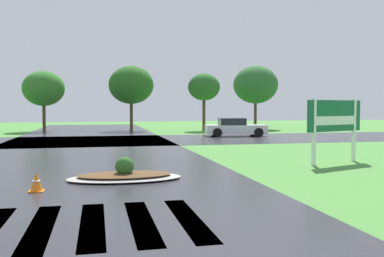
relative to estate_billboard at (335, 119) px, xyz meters
name	(u,v)px	position (x,y,z in m)	size (l,w,h in m)	color
asphalt_roadway	(78,180)	(-9.40, -1.88, -1.68)	(10.05, 80.00, 0.01)	#2B2B30
asphalt_cross_road	(89,141)	(-9.40, 13.01, -1.68)	(90.00, 9.04, 0.01)	#2B2B30
crosswalk_stripes	(67,225)	(-9.40, -6.77, -1.68)	(4.95, 3.29, 0.01)	white
estate_billboard	(335,119)	(0.00, 0.00, 0.00)	(2.82, 1.14, 2.46)	white
median_island	(125,175)	(-8.06, -2.04, -1.55)	(3.36, 1.76, 0.68)	#9E9B93
car_silver_hatch	(235,128)	(1.02, 15.20, -1.07)	(4.58, 2.54, 1.33)	silver
traffic_cone	(36,182)	(-10.37, -3.36, -1.45)	(0.36, 0.36, 0.50)	orange
background_treeline	(123,86)	(-6.55, 24.43, 2.31)	(37.28, 6.33, 6.17)	#4C3823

